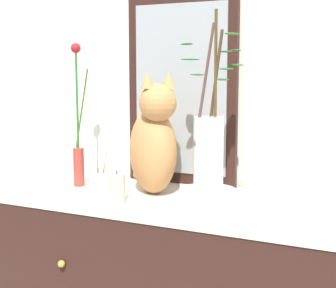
% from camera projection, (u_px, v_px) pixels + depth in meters
% --- Properties ---
extents(wall_back, '(4.40, 0.08, 2.60)m').
position_uv_depth(wall_back, '(203.00, 73.00, 1.91)').
color(wall_back, silver).
rests_on(wall_back, ground_plane).
extents(mirror_leaning, '(0.43, 0.03, 0.70)m').
position_uv_depth(mirror_leaning, '(181.00, 90.00, 1.85)').
color(mirror_leaning, black).
rests_on(mirror_leaning, sideboard).
extents(cat_sitting, '(0.33, 0.35, 0.42)m').
position_uv_depth(cat_sitting, '(154.00, 143.00, 1.71)').
color(cat_sitting, '#B97D48').
rests_on(cat_sitting, sideboard).
extents(vase_slim_green, '(0.07, 0.04, 0.52)m').
position_uv_depth(vase_slim_green, '(78.00, 142.00, 1.83)').
color(vase_slim_green, '#96342D').
rests_on(vase_slim_green, sideboard).
extents(bowl_porcelain, '(0.18, 0.18, 0.06)m').
position_uv_depth(bowl_porcelain, '(208.00, 198.00, 1.56)').
color(bowl_porcelain, silver).
rests_on(bowl_porcelain, sideboard).
extents(vase_glass_clear, '(0.23, 0.15, 0.54)m').
position_uv_depth(vase_glass_clear, '(209.00, 145.00, 1.54)').
color(vase_glass_clear, silver).
rests_on(vase_glass_clear, bowl_porcelain).
extents(candle_pillar, '(0.05, 0.05, 0.10)m').
position_uv_depth(candle_pillar, '(117.00, 188.00, 1.61)').
color(candle_pillar, '#BEB09D').
rests_on(candle_pillar, sideboard).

